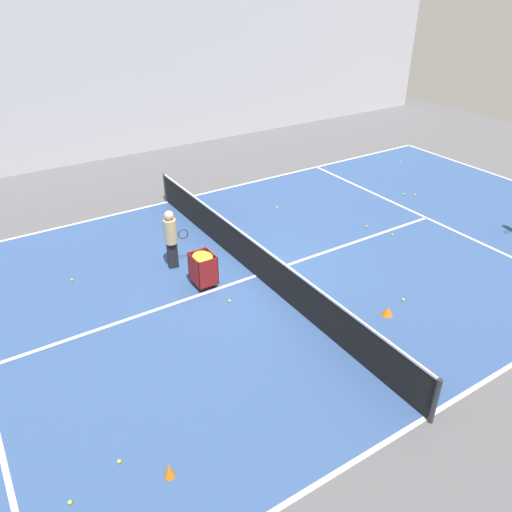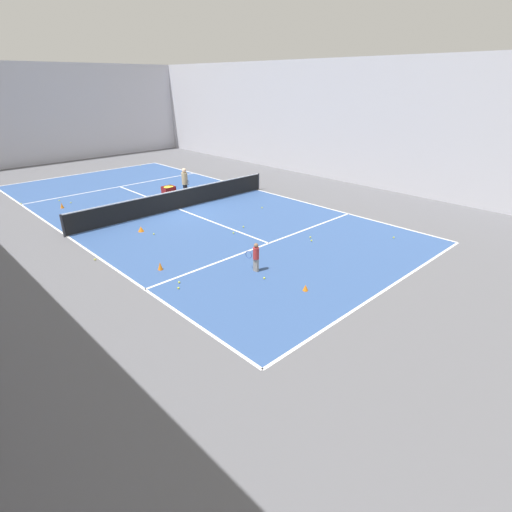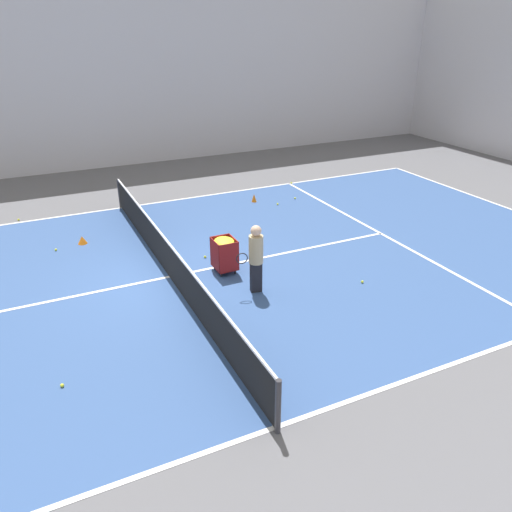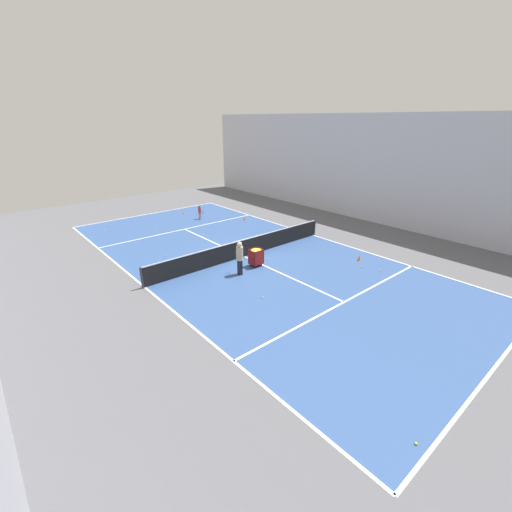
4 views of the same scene
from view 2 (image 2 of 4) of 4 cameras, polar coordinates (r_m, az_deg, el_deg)
The scene contains 36 objects.
ground_plane at distance 21.94m, azimuth -10.98°, elevation 6.59°, with size 40.22×40.22×0.00m, color #5B5B60.
court_playing_area at distance 21.94m, azimuth -10.98°, elevation 6.60°, with size 11.73×24.63×0.00m.
line_baseline_near at distance 14.02m, azimuth 18.28°, elevation -4.42°, with size 11.73×0.10×0.00m, color white.
line_baseline_far at distance 32.70m, azimuth -23.26°, elevation 10.80°, with size 11.73×0.10×0.00m, color white.
line_sideline_left at distance 19.58m, azimuth -25.36°, elevation 2.56°, with size 0.10×24.63×0.00m, color white.
line_sideline_right at distance 25.45m, azimuth 0.19°, elevation 9.44°, with size 0.10×24.63×0.00m, color white.
line_service_near at distance 16.94m, azimuth 1.84°, elevation 1.83°, with size 11.73×0.10×0.00m, color white.
line_service_far at distance 27.70m, azimuth -18.88°, elevation 9.36°, with size 11.73×0.10×0.00m, color white.
line_centre_service at distance 21.94m, azimuth -10.98°, elevation 6.61°, with size 0.10×13.55×0.00m, color white.
hall_enclosure_right at distance 29.14m, azimuth 8.99°, elevation 18.62°, with size 0.15×36.52×7.63m.
hall_enclosure_far at distance 37.71m, azimuth -27.75°, elevation 17.48°, with size 23.33×0.15×7.63m.
tennis_net at distance 21.79m, azimuth -11.09°, elevation 7.94°, with size 12.03×0.10×1.04m.
player_near_baseline at distance 14.23m, azimuth -0.06°, elevation 0.10°, with size 0.27×0.54×1.09m.
coach_at_net at distance 23.91m, azimuth -10.14°, elevation 10.54°, with size 0.41×0.70×1.72m.
ball_cart at distance 23.08m, azimuth -12.35°, elevation 9.07°, with size 0.64×0.55×0.95m.
training_cone_0 at distance 14.95m, azimuth -13.53°, elevation -1.39°, with size 0.19×0.19×0.30m, color orange.
training_cone_1 at distance 18.99m, azimuth -16.12°, elevation 3.73°, with size 0.27×0.27×0.24m, color orange.
training_cone_2 at distance 24.07m, azimuth -25.99°, elevation 6.51°, with size 0.19×0.19×0.29m, color orange.
training_cone_3 at distance 13.25m, azimuth 7.08°, elevation -4.51°, with size 0.19×0.19×0.21m, color orange.
tennis_ball_0 at distance 25.60m, azimuth -26.28°, elevation 7.12°, with size 0.07×0.07×0.07m, color yellow.
tennis_ball_1 at distance 22.60m, azimuth -14.15°, elevation 6.91°, with size 0.07×0.07×0.07m, color yellow.
tennis_ball_2 at distance 25.95m, azimuth -30.55°, elevation 6.46°, with size 0.07×0.07×0.07m, color yellow.
tennis_ball_3 at distance 13.52m, azimuth -11.02°, elevation -4.52°, with size 0.07×0.07×0.07m, color yellow.
tennis_ball_4 at distance 18.77m, azimuth -1.82°, elevation 4.19°, with size 0.07×0.07×0.07m, color yellow.
tennis_ball_5 at distance 34.18m, azimuth -16.21°, elevation 12.33°, with size 0.07×0.07×0.07m, color yellow.
tennis_ball_6 at distance 18.46m, azimuth -14.38°, elevation 3.07°, with size 0.07×0.07×0.07m, color yellow.
tennis_ball_7 at distance 24.87m, azimuth -24.93°, elevation 6.93°, with size 0.07×0.07×0.07m, color yellow.
tennis_ball_8 at distance 21.68m, azimuth 0.86°, elevation 6.93°, with size 0.07×0.07×0.07m, color yellow.
tennis_ball_9 at distance 18.04m, azimuth -3.24°, elevation 3.32°, with size 0.07×0.07×0.07m, color yellow.
tennis_ball_10 at distance 17.31m, azimuth 7.93°, elevation 2.21°, with size 0.07×0.07×0.07m, color yellow.
tennis_ball_11 at distance 26.67m, azimuth -11.79°, elevation 9.69°, with size 0.07×0.07×0.07m, color yellow.
tennis_ball_12 at distance 13.91m, azimuth 1.19°, elevation -3.18°, with size 0.07×0.07×0.07m, color yellow.
tennis_ball_13 at distance 18.49m, azimuth 19.07°, elevation 2.52°, with size 0.07×0.07×0.07m, color yellow.
tennis_ball_14 at distance 13.89m, azimuth -10.92°, elevation -3.70°, with size 0.07×0.07×0.07m, color yellow.
tennis_ball_15 at distance 16.54m, azimuth -22.02°, elevation -0.46°, with size 0.07×0.07×0.07m, color yellow.
tennis_ball_16 at distance 17.67m, azimuth 7.77°, elevation 2.69°, with size 0.07×0.07×0.07m, color yellow.
Camera 2 is at (-11.26, -17.71, 6.38)m, focal length 28.00 mm.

